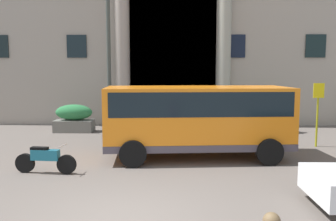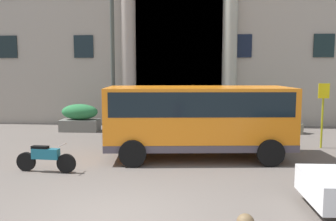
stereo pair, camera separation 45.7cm
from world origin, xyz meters
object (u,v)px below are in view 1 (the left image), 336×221
at_px(bus_stop_sign, 318,108).
at_px(motorcycle_far_end, 44,159).
at_px(orange_minibus, 197,115).
at_px(hedge_planter_far_west, 74,119).
at_px(hedge_planter_entrance_left, 275,120).
at_px(lamppost_plaza_centre, 108,36).

height_order(bus_stop_sign, motorcycle_far_end, bus_stop_sign).
xyz_separation_m(orange_minibus, hedge_planter_far_west, (-6.00, 5.19, -0.87)).
bearing_deg(hedge_planter_entrance_left, lamppost_plaza_centre, -163.78).
bearing_deg(motorcycle_far_end, hedge_planter_entrance_left, 44.61).
xyz_separation_m(orange_minibus, lamppost_plaza_centre, (-3.71, 2.85, 3.08)).
xyz_separation_m(bus_stop_sign, hedge_planter_entrance_left, (-0.79, 3.33, -0.97)).
distance_m(hedge_planter_far_west, motorcycle_far_end, 7.46).
relative_size(bus_stop_sign, hedge_planter_entrance_left, 1.30).
distance_m(motorcycle_far_end, lamppost_plaza_centre, 6.62).
distance_m(hedge_planter_far_west, hedge_planter_entrance_left, 10.26).
height_order(orange_minibus, lamppost_plaza_centre, lamppost_plaza_centre).
xyz_separation_m(bus_stop_sign, hedge_planter_far_west, (-11.05, 3.34, -0.95)).
bearing_deg(orange_minibus, hedge_planter_entrance_left, 45.98).
xyz_separation_m(motorcycle_far_end, lamppost_plaza_centre, (1.10, 5.02, 4.17)).
bearing_deg(hedge_planter_far_west, motorcycle_far_end, -80.82).
xyz_separation_m(orange_minibus, motorcycle_far_end, (-4.81, -2.17, -1.09)).
distance_m(bus_stop_sign, lamppost_plaza_centre, 9.31).
xyz_separation_m(bus_stop_sign, motorcycle_far_end, (-9.86, -4.01, -1.17)).
distance_m(orange_minibus, motorcycle_far_end, 5.39).
bearing_deg(bus_stop_sign, hedge_planter_far_west, 163.17).
bearing_deg(orange_minibus, bus_stop_sign, 15.54).
bearing_deg(orange_minibus, motorcycle_far_end, -160.26).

